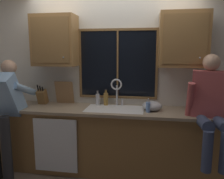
# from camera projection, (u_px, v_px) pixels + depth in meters

# --- Properties ---
(back_wall) EXTENTS (5.89, 0.12, 2.55)m
(back_wall) POSITION_uv_depth(u_px,v_px,m) (113.00, 80.00, 3.45)
(back_wall) COLOR silver
(back_wall) RESTS_ON floor
(window_glass) EXTENTS (1.10, 0.02, 0.95)m
(window_glass) POSITION_uv_depth(u_px,v_px,m) (118.00, 64.00, 3.32)
(window_glass) COLOR black
(window_frame_top) EXTENTS (1.17, 0.02, 0.04)m
(window_frame_top) POSITION_uv_depth(u_px,v_px,m) (118.00, 30.00, 3.23)
(window_frame_top) COLOR brown
(window_frame_bottom) EXTENTS (1.17, 0.02, 0.04)m
(window_frame_bottom) POSITION_uv_depth(u_px,v_px,m) (117.00, 97.00, 3.40)
(window_frame_bottom) COLOR brown
(window_frame_left) EXTENTS (0.04, 0.02, 0.95)m
(window_frame_left) POSITION_uv_depth(u_px,v_px,m) (80.00, 64.00, 3.40)
(window_frame_left) COLOR brown
(window_frame_right) EXTENTS (0.03, 0.02, 0.95)m
(window_frame_right) POSITION_uv_depth(u_px,v_px,m) (157.00, 64.00, 3.23)
(window_frame_right) COLOR brown
(window_mullion_center) EXTENTS (0.02, 0.02, 0.95)m
(window_mullion_center) POSITION_uv_depth(u_px,v_px,m) (118.00, 64.00, 3.31)
(window_mullion_center) COLOR brown
(lower_cabinet_run) EXTENTS (3.49, 0.58, 0.88)m
(lower_cabinet_run) POSITION_uv_depth(u_px,v_px,m) (109.00, 141.00, 3.25)
(lower_cabinet_run) COLOR olive
(lower_cabinet_run) RESTS_ON floor
(countertop) EXTENTS (3.55, 0.62, 0.04)m
(countertop) POSITION_uv_depth(u_px,v_px,m) (108.00, 110.00, 3.15)
(countertop) COLOR gray
(countertop) RESTS_ON lower_cabinet_run
(dishwasher_front) EXTENTS (0.60, 0.02, 0.74)m
(dishwasher_front) POSITION_uv_depth(u_px,v_px,m) (55.00, 146.00, 3.04)
(dishwasher_front) COLOR white
(upper_cabinet_left) EXTENTS (0.62, 0.36, 0.72)m
(upper_cabinet_left) POSITION_uv_depth(u_px,v_px,m) (55.00, 41.00, 3.25)
(upper_cabinet_left) COLOR #9E703D
(upper_cabinet_right) EXTENTS (0.62, 0.36, 0.72)m
(upper_cabinet_right) POSITION_uv_depth(u_px,v_px,m) (183.00, 40.00, 2.97)
(upper_cabinet_right) COLOR #9E703D
(sink) EXTENTS (0.80, 0.46, 0.21)m
(sink) POSITION_uv_depth(u_px,v_px,m) (115.00, 116.00, 3.16)
(sink) COLOR silver
(sink) RESTS_ON lower_cabinet_run
(faucet) EXTENTS (0.18, 0.09, 0.40)m
(faucet) POSITION_uv_depth(u_px,v_px,m) (117.00, 89.00, 3.27)
(faucet) COLOR silver
(faucet) RESTS_ON countertop
(person_standing) EXTENTS (0.53, 0.67, 1.59)m
(person_standing) POSITION_uv_depth(u_px,v_px,m) (3.00, 107.00, 3.04)
(person_standing) COLOR #262628
(person_standing) RESTS_ON floor
(person_sitting_on_counter) EXTENTS (0.54, 0.63, 1.26)m
(person_sitting_on_counter) POSITION_uv_depth(u_px,v_px,m) (211.00, 103.00, 2.66)
(person_sitting_on_counter) COLOR #384260
(person_sitting_on_counter) RESTS_ON countertop
(knife_block) EXTENTS (0.12, 0.18, 0.32)m
(knife_block) POSITION_uv_depth(u_px,v_px,m) (42.00, 97.00, 3.42)
(knife_block) COLOR brown
(knife_block) RESTS_ON countertop
(cutting_board) EXTENTS (0.28, 0.09, 0.34)m
(cutting_board) POSITION_uv_depth(u_px,v_px,m) (64.00, 92.00, 3.45)
(cutting_board) COLOR #997047
(cutting_board) RESTS_ON countertop
(mixing_bowl) EXTENTS (0.26, 0.26, 0.13)m
(mixing_bowl) POSITION_uv_depth(u_px,v_px,m) (152.00, 106.00, 3.06)
(mixing_bowl) COLOR #B7B7BC
(mixing_bowl) RESTS_ON countertop
(soap_dispenser) EXTENTS (0.06, 0.07, 0.19)m
(soap_dispenser) POSITION_uv_depth(u_px,v_px,m) (148.00, 107.00, 2.96)
(soap_dispenser) COLOR #668CCC
(soap_dispenser) RESTS_ON countertop
(bottle_green_glass) EXTENTS (0.07, 0.07, 0.24)m
(bottle_green_glass) POSITION_uv_depth(u_px,v_px,m) (106.00, 99.00, 3.34)
(bottle_green_glass) COLOR olive
(bottle_green_glass) RESTS_ON countertop
(bottle_tall_clear) EXTENTS (0.06, 0.06, 0.22)m
(bottle_tall_clear) POSITION_uv_depth(u_px,v_px,m) (98.00, 99.00, 3.35)
(bottle_tall_clear) COLOR #B7B7BC
(bottle_tall_clear) RESTS_ON countertop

